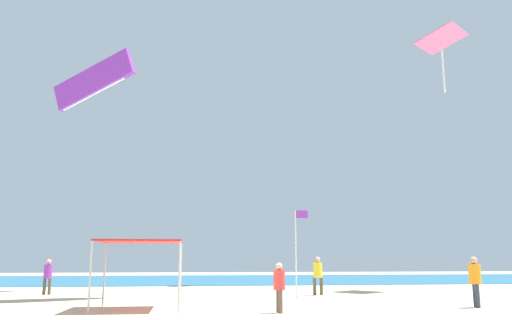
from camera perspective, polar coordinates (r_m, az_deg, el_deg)
The scene contains 10 objects.
ground at distance 16.89m, azimuth -1.90°, elevation -16.87°, with size 110.00×110.00×0.10m, color beige.
ocean_strip at distance 46.41m, azimuth -5.54°, elevation -12.97°, with size 110.00×23.37×0.03m, color #1E6B93.
canopy_tent at distance 18.96m, azimuth -12.63°, elevation -9.05°, with size 2.89×2.95×2.36m.
person_near_tent at distance 20.80m, azimuth 23.01°, elevation -11.85°, with size 0.43×0.47×1.80m.
person_leftmost at distance 26.03m, azimuth 6.82°, elevation -12.23°, with size 0.47×0.44×1.83m.
person_central at distance 28.14m, azimuth -21.99°, elevation -11.57°, with size 0.43×0.41×1.71m.
person_rightmost at distance 17.33m, azimuth 2.58°, elevation -13.44°, with size 0.38×0.43×1.60m.
banner_flag at distance 23.87m, azimuth 4.57°, elevation -9.35°, with size 0.61×0.06×3.93m.
kite_diamond_pink at distance 35.10m, azimuth 19.77°, elevation 12.17°, with size 3.58×3.57×3.86m.
kite_parafoil_purple at distance 34.76m, azimuth -17.48°, elevation 8.31°, with size 5.47×3.08×3.61m.
Camera 1 is at (-1.64, -16.71, 1.70)m, focal length 36.24 mm.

